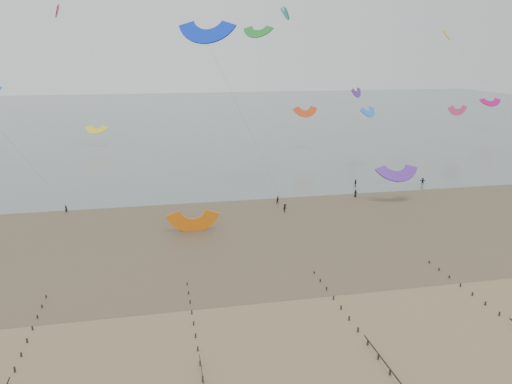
# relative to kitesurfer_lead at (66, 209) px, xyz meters

# --- Properties ---
(ground) EXTENTS (500.00, 500.00, 0.00)m
(ground) POSITION_rel_kitesurfer_lead_xyz_m (34.98, -48.66, -0.78)
(ground) COLOR brown
(ground) RESTS_ON ground
(sea_and_shore) EXTENTS (500.00, 665.00, 0.03)m
(sea_and_shore) POSITION_rel_kitesurfer_lead_xyz_m (30.90, -14.25, -0.77)
(sea_and_shore) COLOR #475654
(sea_and_shore) RESTS_ON ground
(kitesurfer_lead) EXTENTS (0.66, 0.53, 1.56)m
(kitesurfer_lead) POSITION_rel_kitesurfer_lead_xyz_m (0.00, 0.00, 0.00)
(kitesurfer_lead) COLOR black
(kitesurfer_lead) RESTS_ON ground
(kitesurfers) EXTENTS (154.37, 16.52, 1.81)m
(kitesurfers) POSITION_rel_kitesurfer_lead_xyz_m (59.50, 0.35, 0.06)
(kitesurfers) COLOR black
(kitesurfers) RESTS_ON ground
(grounded_kite) EXTENTS (7.80, 6.16, 4.20)m
(grounded_kite) POSITION_rel_kitesurfer_lead_xyz_m (23.62, -15.37, -0.78)
(grounded_kite) COLOR orange
(grounded_kite) RESTS_ON ground
(kites_airborne) EXTENTS (241.02, 111.14, 43.74)m
(kites_airborne) POSITION_rel_kitesurfer_lead_xyz_m (36.92, 32.38, 18.93)
(kites_airborne) COLOR #AA0E69
(kites_airborne) RESTS_ON ground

